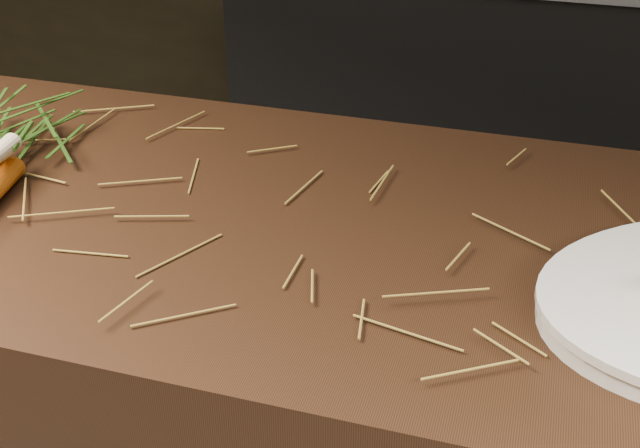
{
  "coord_description": "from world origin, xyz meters",
  "views": [
    {
      "loc": [
        0.47,
        -0.59,
        1.45
      ],
      "look_at": [
        0.24,
        0.2,
        0.96
      ],
      "focal_mm": 45.0,
      "sensor_mm": 36.0,
      "label": 1
    }
  ],
  "objects": [
    {
      "name": "main_counter",
      "position": [
        0.0,
        0.3,
        0.45
      ],
      "size": [
        2.4,
        0.7,
        0.9
      ],
      "primitive_type": "cube",
      "color": "black",
      "rests_on": "ground"
    },
    {
      "name": "straw_bedding",
      "position": [
        0.0,
        0.3,
        0.91
      ],
      "size": [
        1.4,
        0.6,
        0.02
      ],
      "primitive_type": null,
      "color": "olive",
      "rests_on": "main_counter"
    },
    {
      "name": "back_counter",
      "position": [
        0.3,
        2.18,
        0.42
      ],
      "size": [
        1.82,
        0.62,
        0.84
      ],
      "color": "black",
      "rests_on": "ground"
    }
  ]
}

